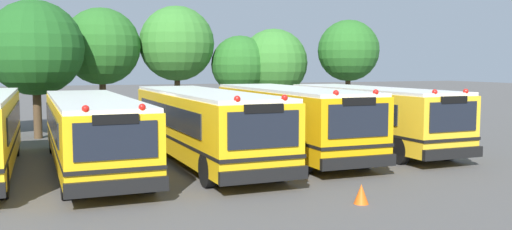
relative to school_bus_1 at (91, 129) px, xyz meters
The scene contains 12 objects.
ground_plane 4.02m from the school_bus_1, ahead, with size 160.00×160.00×0.00m, color #514F4C.
school_bus_1 is the anchor object (origin of this frame).
school_bus_2 3.83m from the school_bus_1, ahead, with size 2.82×11.20×2.67m.
school_bus_3 7.37m from the school_bus_1, ahead, with size 2.66×10.08×2.73m.
school_bus_4 11.10m from the school_bus_1, ahead, with size 2.68×9.89×2.67m.
tree_2 9.55m from the school_bus_1, 102.45° to the left, with size 4.70×4.47×6.51m.
tree_3 11.63m from the school_bus_1, 82.02° to the left, with size 4.06×4.06×6.49m.
tree_4 13.04m from the school_bus_1, 64.01° to the left, with size 4.17×4.17×6.75m.
tree_5 14.16m from the school_bus_1, 49.71° to the left, with size 3.32×3.32×5.15m.
tree_6 15.45m from the school_bus_1, 43.72° to the left, with size 3.94×3.94×5.58m.
tree_7 17.68m from the school_bus_1, 29.65° to the left, with size 3.52×3.52×6.07m.
traffic_cone 9.54m from the school_bus_1, 51.79° to the right, with size 0.38×0.38×0.50m, color #EA5914.
Camera 1 is at (-5.31, -19.21, 3.47)m, focal length 38.73 mm.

